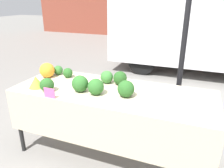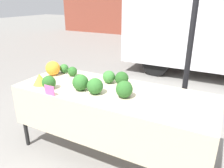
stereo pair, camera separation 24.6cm
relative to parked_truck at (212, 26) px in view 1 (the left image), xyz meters
name	(u,v)px [view 1 (the left image)]	position (x,y,z in m)	size (l,w,h in m)	color
ground_plane	(112,152)	(-1.11, -4.16, -1.20)	(40.00, 40.00, 0.00)	gray
tent_pole	(183,49)	(-0.44, -3.35, 0.04)	(0.07, 0.07, 2.48)	black
parked_truck	(212,26)	(0.00, 0.00, 0.00)	(5.20, 2.24, 2.22)	silver
market_table	(110,101)	(-1.11, -4.23, -0.43)	(2.29, 0.88, 0.87)	beige
orange_cauliflower	(47,70)	(-2.08, -4.05, -0.23)	(0.20, 0.20, 0.20)	orange
romanesco_head	(36,82)	(-1.98, -4.40, -0.26)	(0.17, 0.17, 0.14)	#93B238
broccoli_head_0	(120,78)	(-1.09, -3.95, -0.25)	(0.17, 0.17, 0.17)	#23511E
broccoli_head_1	(68,73)	(-1.82, -3.96, -0.27)	(0.13, 0.13, 0.13)	#285B23
broccoli_head_2	(47,85)	(-1.78, -4.45, -0.25)	(0.16, 0.16, 0.16)	#285B23
broccoli_head_3	(96,87)	(-1.24, -4.32, -0.24)	(0.18, 0.18, 0.18)	#2D6628
broccoli_head_4	(107,77)	(-1.26, -3.96, -0.25)	(0.16, 0.16, 0.16)	#387533
broccoli_head_5	(58,70)	(-2.01, -3.91, -0.27)	(0.13, 0.13, 0.13)	#336B2D
broccoli_head_6	(80,84)	(-1.44, -4.31, -0.24)	(0.19, 0.19, 0.19)	#2D6628
broccoli_head_7	(126,89)	(-0.91, -4.26, -0.24)	(0.18, 0.18, 0.18)	#285B23
price_sign	(49,93)	(-1.65, -4.59, -0.28)	(0.13, 0.01, 0.11)	#F45B9E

